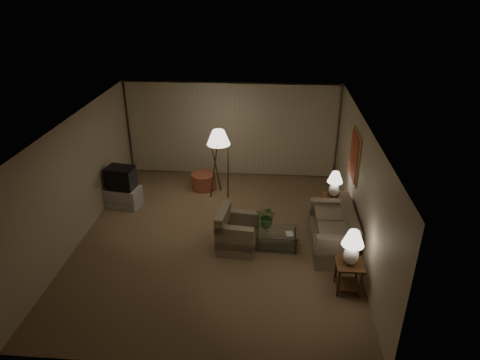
{
  "coord_description": "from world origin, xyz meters",
  "views": [
    {
      "loc": [
        1.15,
        -7.97,
        5.4
      ],
      "look_at": [
        0.47,
        0.6,
        1.17
      ],
      "focal_mm": 32.0,
      "sensor_mm": 36.0,
      "label": 1
    }
  ],
  "objects_px": {
    "table_lamp_far": "(335,182)",
    "coffee_table": "(274,237)",
    "side_table_near": "(349,272)",
    "crt_tv": "(121,178)",
    "vase": "(267,228)",
    "armchair": "(238,234)",
    "sofa": "(332,233)",
    "ottoman": "(204,181)",
    "table_lamp_near": "(352,245)",
    "floor_lamp": "(219,162)",
    "side_table_far": "(333,203)",
    "tv_cabinet": "(123,197)"
  },
  "relations": [
    {
      "from": "ottoman",
      "to": "armchair",
      "type": "bearing_deg",
      "value": -66.9
    },
    {
      "from": "armchair",
      "to": "side_table_near",
      "type": "xyz_separation_m",
      "value": [
        2.16,
        -1.17,
        0.05
      ]
    },
    {
      "from": "sofa",
      "to": "floor_lamp",
      "type": "height_order",
      "value": "floor_lamp"
    },
    {
      "from": "table_lamp_near",
      "to": "crt_tv",
      "type": "xyz_separation_m",
      "value": [
        -5.2,
        2.8,
        -0.23
      ]
    },
    {
      "from": "sofa",
      "to": "table_lamp_near",
      "type": "distance_m",
      "value": 1.5
    },
    {
      "from": "side_table_far",
      "to": "table_lamp_near",
      "type": "height_order",
      "value": "table_lamp_near"
    },
    {
      "from": "armchair",
      "to": "side_table_far",
      "type": "relative_size",
      "value": 1.71
    },
    {
      "from": "table_lamp_far",
      "to": "coffee_table",
      "type": "height_order",
      "value": "table_lamp_far"
    },
    {
      "from": "sofa",
      "to": "tv_cabinet",
      "type": "relative_size",
      "value": 1.84
    },
    {
      "from": "armchair",
      "to": "sofa",
      "type": "bearing_deg",
      "value": -78.66
    },
    {
      "from": "crt_tv",
      "to": "ottoman",
      "type": "bearing_deg",
      "value": 39.62
    },
    {
      "from": "vase",
      "to": "armchair",
      "type": "bearing_deg",
      "value": -173.02
    },
    {
      "from": "side_table_near",
      "to": "vase",
      "type": "relative_size",
      "value": 4.27
    },
    {
      "from": "table_lamp_near",
      "to": "table_lamp_far",
      "type": "distance_m",
      "value": 2.6
    },
    {
      "from": "table_lamp_far",
      "to": "crt_tv",
      "type": "bearing_deg",
      "value": 177.79
    },
    {
      "from": "table_lamp_far",
      "to": "floor_lamp",
      "type": "distance_m",
      "value": 2.99
    },
    {
      "from": "table_lamp_near",
      "to": "vase",
      "type": "bearing_deg",
      "value": 140.84
    },
    {
      "from": "side_table_near",
      "to": "crt_tv",
      "type": "distance_m",
      "value": 5.92
    },
    {
      "from": "side_table_near",
      "to": "table_lamp_near",
      "type": "relative_size",
      "value": 0.86
    },
    {
      "from": "side_table_near",
      "to": "floor_lamp",
      "type": "bearing_deg",
      "value": 128.65
    },
    {
      "from": "side_table_near",
      "to": "armchair",
      "type": "bearing_deg",
      "value": 151.46
    },
    {
      "from": "crt_tv",
      "to": "sofa",
      "type": "bearing_deg",
      "value": -6.83
    },
    {
      "from": "tv_cabinet",
      "to": "ottoman",
      "type": "distance_m",
      "value": 2.18
    },
    {
      "from": "armchair",
      "to": "table_lamp_near",
      "type": "height_order",
      "value": "table_lamp_near"
    },
    {
      "from": "sofa",
      "to": "tv_cabinet",
      "type": "distance_m",
      "value": 5.26
    },
    {
      "from": "table_lamp_near",
      "to": "floor_lamp",
      "type": "height_order",
      "value": "floor_lamp"
    },
    {
      "from": "side_table_far",
      "to": "sofa",
      "type": "bearing_deg",
      "value": -96.84
    },
    {
      "from": "sofa",
      "to": "vase",
      "type": "bearing_deg",
      "value": -86.21
    },
    {
      "from": "side_table_near",
      "to": "coffee_table",
      "type": "height_order",
      "value": "side_table_near"
    },
    {
      "from": "side_table_near",
      "to": "floor_lamp",
      "type": "xyz_separation_m",
      "value": [
        -2.84,
        3.55,
        0.55
      ]
    },
    {
      "from": "table_lamp_far",
      "to": "vase",
      "type": "relative_size",
      "value": 4.44
    },
    {
      "from": "crt_tv",
      "to": "side_table_near",
      "type": "bearing_deg",
      "value": -19.11
    },
    {
      "from": "crt_tv",
      "to": "armchair",
      "type": "bearing_deg",
      "value": -18.94
    },
    {
      "from": "table_lamp_far",
      "to": "armchair",
      "type": "bearing_deg",
      "value": -146.54
    },
    {
      "from": "side_table_far",
      "to": "floor_lamp",
      "type": "height_order",
      "value": "floor_lamp"
    },
    {
      "from": "table_lamp_far",
      "to": "floor_lamp",
      "type": "relative_size",
      "value": 0.34
    },
    {
      "from": "side_table_far",
      "to": "tv_cabinet",
      "type": "height_order",
      "value": "side_table_far"
    },
    {
      "from": "sofa",
      "to": "ottoman",
      "type": "bearing_deg",
      "value": -129.17
    },
    {
      "from": "side_table_far",
      "to": "coffee_table",
      "type": "height_order",
      "value": "side_table_far"
    },
    {
      "from": "sofa",
      "to": "armchair",
      "type": "distance_m",
      "value": 2.02
    },
    {
      "from": "side_table_far",
      "to": "floor_lamp",
      "type": "xyz_separation_m",
      "value": [
        -2.84,
        0.95,
        0.55
      ]
    },
    {
      "from": "side_table_far",
      "to": "vase",
      "type": "distance_m",
      "value": 2.05
    },
    {
      "from": "table_lamp_near",
      "to": "armchair",
      "type": "bearing_deg",
      "value": 151.46
    },
    {
      "from": "sofa",
      "to": "coffee_table",
      "type": "relative_size",
      "value": 1.57
    },
    {
      "from": "sofa",
      "to": "side_table_near",
      "type": "bearing_deg",
      "value": 6.0
    },
    {
      "from": "sofa",
      "to": "side_table_near",
      "type": "distance_m",
      "value": 1.36
    },
    {
      "from": "side_table_near",
      "to": "crt_tv",
      "type": "relative_size",
      "value": 0.83
    },
    {
      "from": "side_table_near",
      "to": "vase",
      "type": "bearing_deg",
      "value": 140.84
    },
    {
      "from": "coffee_table",
      "to": "crt_tv",
      "type": "height_order",
      "value": "crt_tv"
    },
    {
      "from": "table_lamp_near",
      "to": "floor_lamp",
      "type": "xyz_separation_m",
      "value": [
        -2.84,
        3.55,
        -0.06
      ]
    }
  ]
}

